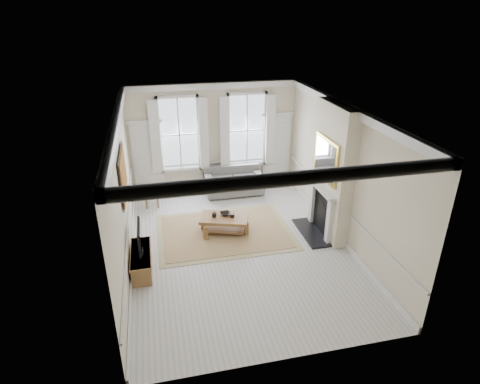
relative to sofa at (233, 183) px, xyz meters
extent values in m
plane|color=#B7B5AD|center=(-0.52, -3.11, -0.35)|extent=(7.20, 7.20, 0.00)
plane|color=white|center=(-0.52, -3.11, 3.05)|extent=(7.20, 7.20, 0.00)
plane|color=beige|center=(-0.52, 0.49, 1.35)|extent=(5.20, 0.00, 5.20)
plane|color=beige|center=(-3.12, -3.11, 1.35)|extent=(0.00, 7.20, 7.20)
plane|color=beige|center=(2.08, -3.11, 1.35)|extent=(0.00, 7.20, 7.20)
cube|color=silver|center=(-2.57, 0.45, 0.80)|extent=(0.90, 0.08, 2.30)
cube|color=silver|center=(1.53, 0.45, 0.80)|extent=(0.90, 0.08, 2.30)
cube|color=#B1801E|center=(-3.08, -2.81, 1.70)|extent=(0.05, 1.66, 1.06)
cube|color=beige|center=(1.91, -2.91, 1.35)|extent=(0.35, 1.70, 3.38)
cube|color=black|center=(1.48, -2.91, -0.33)|extent=(0.55, 1.50, 0.05)
cube|color=silver|center=(1.68, -3.46, 0.22)|extent=(0.10, 0.18, 1.15)
cube|color=silver|center=(1.68, -2.36, 0.22)|extent=(0.10, 0.18, 1.15)
cube|color=silver|center=(1.63, -2.91, 0.95)|extent=(0.20, 1.45, 0.06)
cube|color=black|center=(1.73, -2.91, 0.20)|extent=(0.02, 0.92, 1.00)
cube|color=gold|center=(1.69, -2.91, 1.70)|extent=(0.06, 1.26, 1.06)
cube|color=slate|center=(0.00, -0.06, -0.09)|extent=(1.78, 0.87, 0.40)
cube|color=slate|center=(0.00, 0.27, 0.27)|extent=(1.78, 0.20, 0.44)
cube|color=slate|center=(-0.79, -0.06, 0.15)|extent=(0.20, 0.87, 0.30)
cube|color=slate|center=(0.79, -0.06, 0.15)|extent=(0.20, 0.87, 0.30)
cylinder|color=brown|center=(-0.77, -0.37, -0.31)|extent=(0.06, 0.06, 0.08)
cylinder|color=brown|center=(0.77, 0.25, -0.31)|extent=(0.06, 0.06, 0.08)
cube|color=brown|center=(-2.55, -0.37, 0.11)|extent=(0.53, 0.53, 0.06)
cube|color=brown|center=(-2.71, -0.53, -0.14)|extent=(0.05, 0.05, 0.44)
cube|color=brown|center=(-2.40, -0.53, -0.14)|extent=(0.05, 0.05, 0.44)
cube|color=brown|center=(-2.71, -0.22, -0.14)|extent=(0.05, 0.05, 0.44)
cube|color=brown|center=(-2.40, -0.22, -0.14)|extent=(0.05, 0.05, 0.44)
cube|color=#9C8050|center=(-0.74, -2.35, -0.34)|extent=(3.50, 2.60, 0.02)
cube|color=brown|center=(-0.74, -2.35, 0.06)|extent=(1.38, 1.06, 0.08)
cube|color=brown|center=(-1.25, -2.61, -0.17)|extent=(0.10, 0.10, 0.38)
cube|color=brown|center=(-0.23, -2.61, -0.17)|extent=(0.10, 0.10, 0.38)
cube|color=brown|center=(-1.25, -2.10, -0.17)|extent=(0.10, 0.10, 0.38)
cube|color=brown|center=(-0.23, -2.10, -0.17)|extent=(0.10, 0.10, 0.38)
cylinder|color=black|center=(-0.99, -2.30, 0.16)|extent=(0.12, 0.12, 0.12)
cylinder|color=black|center=(-0.54, -2.40, 0.15)|extent=(0.13, 0.13, 0.09)
imported|color=black|center=(-0.69, -2.25, 0.14)|extent=(0.29, 0.29, 0.07)
cube|color=brown|center=(-2.86, -3.57, -0.12)|extent=(0.42, 1.30, 0.46)
cube|color=black|center=(-2.84, -3.57, 0.12)|extent=(0.08, 0.30, 0.03)
cube|color=black|center=(-2.84, -3.57, 0.51)|extent=(0.05, 0.90, 0.55)
cube|color=black|center=(-2.81, -3.57, 0.51)|extent=(0.01, 0.83, 0.49)
camera|label=1|loc=(-2.35, -11.37, 5.08)|focal=30.00mm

